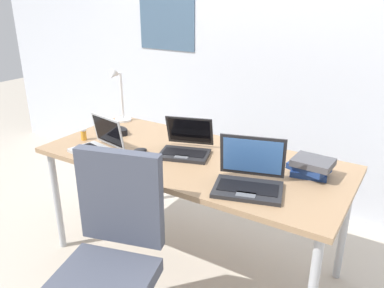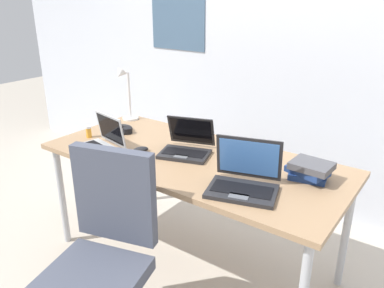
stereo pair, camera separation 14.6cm
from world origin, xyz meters
name	(u,v)px [view 1 (the left image)]	position (x,y,z in m)	size (l,w,h in m)	color
ground_plane	(192,260)	(0.00, 0.00, 0.00)	(12.00, 12.00, 0.00)	#B7AD9E
wall_back	(268,40)	(0.00, 1.10, 1.30)	(6.00, 0.13, 2.60)	silver
desk	(192,165)	(0.00, 0.00, 0.68)	(1.80, 0.80, 0.74)	#9E7A56
desk_lamp	(119,96)	(-0.80, 0.28, 0.94)	(0.12, 0.18, 0.40)	white
laptop_front_right	(249,179)	(0.44, -0.18, 0.79)	(0.39, 0.35, 0.24)	#232326
laptop_by_keyboard	(98,145)	(-0.52, -0.24, 0.78)	(0.32, 0.28, 0.21)	#B7BABC
laptop_center	(186,147)	(-0.06, 0.02, 0.78)	(0.36, 0.34, 0.21)	#232326
computer_mouse	(140,151)	(-0.29, -0.13, 0.76)	(0.06, 0.10, 0.03)	black
cell_phone	(239,153)	(0.22, 0.18, 0.74)	(0.06, 0.14, 0.01)	black
headphones	(114,131)	(-0.67, 0.07, 0.76)	(0.21, 0.18, 0.04)	black
pill_bottle	(84,134)	(-0.75, -0.14, 0.78)	(0.04, 0.04, 0.08)	gold
book_stack	(311,167)	(0.66, 0.11, 0.79)	(0.23, 0.18, 0.10)	navy
office_chair	(109,277)	(0.00, -0.74, 0.40)	(0.55, 0.60, 0.97)	black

